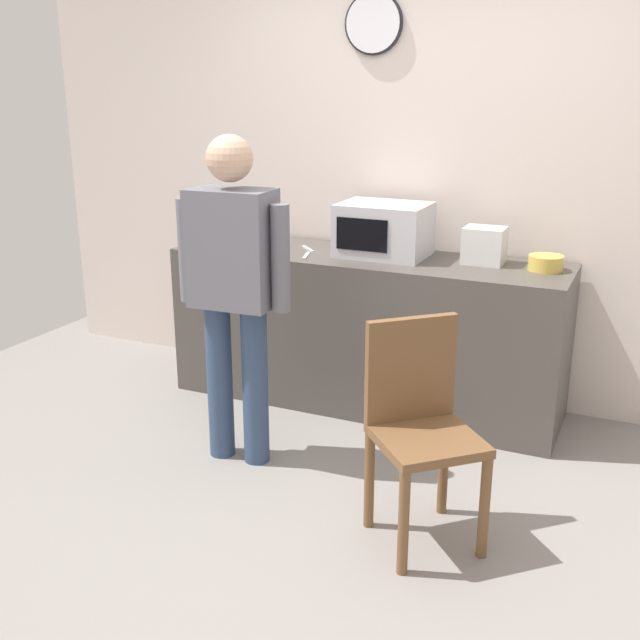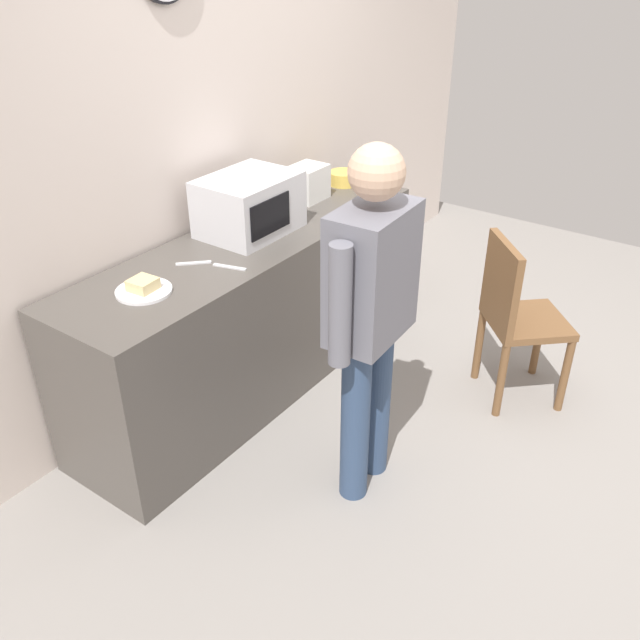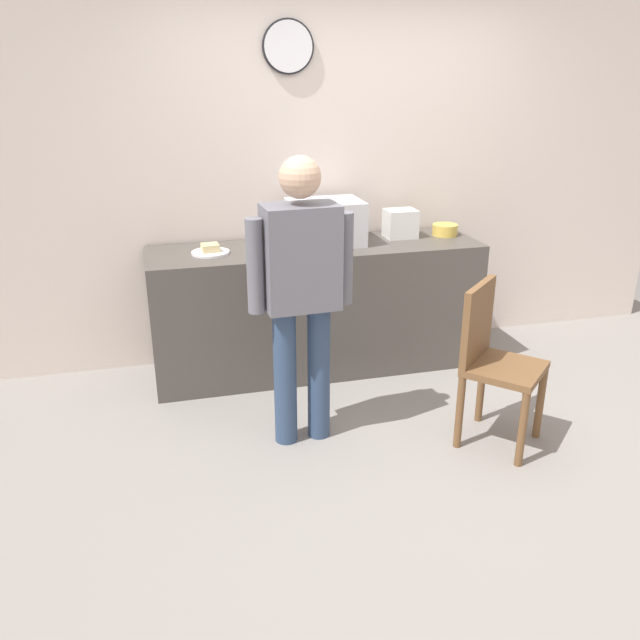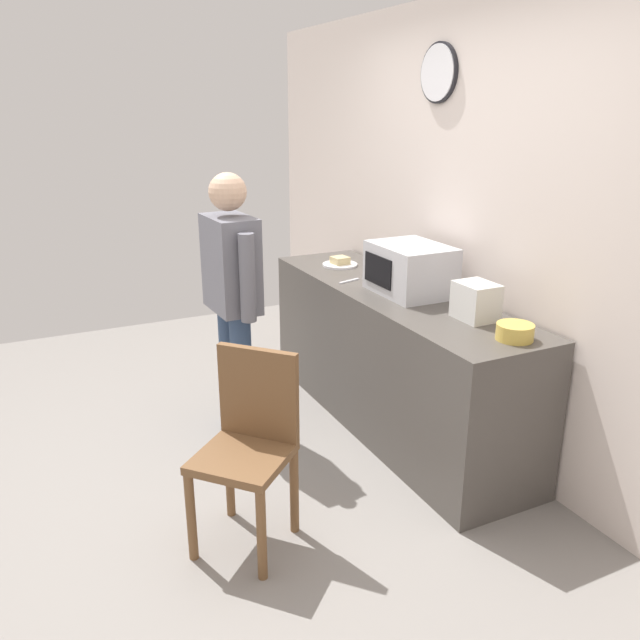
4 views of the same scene
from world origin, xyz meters
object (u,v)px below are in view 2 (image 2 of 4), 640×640
(spoon_utensil, at_px, (194,263))
(toaster, at_px, (308,183))
(microwave, at_px, (249,205))
(person_standing, at_px, (371,306))
(wooden_chair, at_px, (515,314))
(fork_utensil, at_px, (230,267))
(sandwich_plate, at_px, (144,288))
(salad_bowl, at_px, (343,178))

(spoon_utensil, bearing_deg, toaster, 4.23)
(microwave, relative_size, person_standing, 0.31)
(toaster, xyz_separation_m, person_standing, (-0.98, -1.04, -0.05))
(wooden_chair, bearing_deg, person_standing, 164.96)
(microwave, relative_size, toaster, 2.27)
(fork_utensil, bearing_deg, sandwich_plate, 160.48)
(spoon_utensil, height_order, person_standing, person_standing)
(microwave, distance_m, sandwich_plate, 0.81)
(microwave, relative_size, spoon_utensil, 2.94)
(toaster, bearing_deg, wooden_chair, -87.29)
(person_standing, bearing_deg, microwave, 67.95)
(sandwich_plate, relative_size, spoon_utensil, 1.47)
(person_standing, bearing_deg, wooden_chair, -15.04)
(spoon_utensil, bearing_deg, sandwich_plate, -175.42)
(spoon_utensil, height_order, wooden_chair, wooden_chair)
(salad_bowl, xyz_separation_m, spoon_utensil, (-1.37, -0.05, -0.04))
(fork_utensil, bearing_deg, wooden_chair, -46.20)
(toaster, distance_m, spoon_utensil, 1.04)
(microwave, distance_m, spoon_utensil, 0.49)
(toaster, bearing_deg, spoon_utensil, -175.77)
(sandwich_plate, xyz_separation_m, salad_bowl, (1.71, 0.08, 0.02))
(microwave, bearing_deg, sandwich_plate, -175.58)
(sandwich_plate, xyz_separation_m, spoon_utensil, (0.34, 0.03, -0.02))
(microwave, xyz_separation_m, salad_bowl, (0.91, 0.01, -0.11))
(microwave, bearing_deg, person_standing, -112.05)
(fork_utensil, height_order, wooden_chair, wooden_chair)
(fork_utensil, height_order, person_standing, person_standing)
(person_standing, bearing_deg, fork_utensil, 89.22)
(toaster, height_order, spoon_utensil, toaster)
(wooden_chair, bearing_deg, microwave, 116.40)
(sandwich_plate, bearing_deg, wooden_chair, -40.29)
(salad_bowl, xyz_separation_m, fork_utensil, (-1.30, -0.22, -0.04))
(spoon_utensil, bearing_deg, microwave, 4.30)
(microwave, bearing_deg, salad_bowl, 0.87)
(microwave, height_order, fork_utensil, microwave)
(spoon_utensil, distance_m, wooden_chair, 1.70)
(toaster, relative_size, person_standing, 0.13)
(salad_bowl, distance_m, wooden_chair, 1.39)
(sandwich_plate, height_order, spoon_utensil, sandwich_plate)
(sandwich_plate, xyz_separation_m, toaster, (1.37, 0.10, 0.08))
(salad_bowl, relative_size, person_standing, 0.11)
(salad_bowl, bearing_deg, fork_utensil, -170.44)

